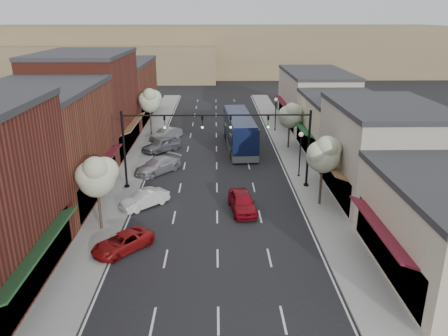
{
  "coord_description": "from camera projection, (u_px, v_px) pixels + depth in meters",
  "views": [
    {
      "loc": [
        -0.06,
        -28.25,
        14.6
      ],
      "look_at": [
        0.62,
        7.04,
        2.2
      ],
      "focal_mm": 35.0,
      "sensor_mm": 36.0,
      "label": 1
    }
  ],
  "objects": [
    {
      "name": "parked_car_d",
      "position": [
        161.0,
        145.0,
        49.12
      ],
      "size": [
        4.7,
        4.67,
        1.61
      ],
      "primitive_type": "imported",
      "rotation": [
        0.0,
        0.0,
        -0.79
      ],
      "color": "slate",
      "rests_on": "ground"
    },
    {
      "name": "lamp_post_far",
      "position": [
        276.0,
        109.0,
        57.05
      ],
      "size": [
        0.44,
        0.44,
        4.44
      ],
      "color": "black",
      "rests_on": "ground"
    },
    {
      "name": "bldg_right_midfar",
      "position": [
        342.0,
        126.0,
        47.67
      ],
      "size": [
        9.14,
        12.1,
        6.4
      ],
      "color": "beige",
      "rests_on": "ground"
    },
    {
      "name": "bldg_left_midfar",
      "position": [
        88.0,
        103.0,
        48.31
      ],
      "size": [
        10.14,
        14.1,
        10.9
      ],
      "color": "maroon",
      "rests_on": "ground"
    },
    {
      "name": "sidewalk_right",
      "position": [
        291.0,
        152.0,
        49.07
      ],
      "size": [
        2.8,
        73.0,
        0.15
      ],
      "primitive_type": "cube",
      "color": "gray",
      "rests_on": "ground"
    },
    {
      "name": "curb_left",
      "position": [
        154.0,
        152.0,
        48.79
      ],
      "size": [
        0.25,
        73.0,
        0.17
      ],
      "primitive_type": "cube",
      "color": "gray",
      "rests_on": "ground"
    },
    {
      "name": "ground",
      "position": [
        217.0,
        229.0,
        31.49
      ],
      "size": [
        160.0,
        160.0,
        0.0
      ],
      "primitive_type": "plane",
      "color": "black",
      "rests_on": "ground"
    },
    {
      "name": "sidewalk_left",
      "position": [
        141.0,
        153.0,
        48.76
      ],
      "size": [
        2.8,
        73.0,
        0.15
      ],
      "primitive_type": "cube",
      "color": "gray",
      "rests_on": "ground"
    },
    {
      "name": "parked_car_e",
      "position": [
        166.0,
        134.0,
        53.8
      ],
      "size": [
        3.91,
        4.52,
        1.47
      ],
      "primitive_type": "imported",
      "rotation": [
        0.0,
        0.0,
        -0.64
      ],
      "color": "gray",
      "rests_on": "ground"
    },
    {
      "name": "tree_left_near",
      "position": [
        97.0,
        175.0,
        29.89
      ],
      "size": [
        2.85,
        2.65,
        5.69
      ],
      "color": "#47382B",
      "rests_on": "ground"
    },
    {
      "name": "coach_bus",
      "position": [
        239.0,
        131.0,
        50.18
      ],
      "size": [
        3.45,
        12.75,
        3.85
      ],
      "rotation": [
        0.0,
        0.0,
        0.06
      ],
      "color": "#0D1536",
      "rests_on": "ground"
    },
    {
      "name": "tree_right_far",
      "position": [
        290.0,
        115.0,
        49.13
      ],
      "size": [
        2.85,
        2.65,
        5.43
      ],
      "color": "#47382B",
      "rests_on": "ground"
    },
    {
      "name": "tree_left_far",
      "position": [
        150.0,
        100.0,
        54.29
      ],
      "size": [
        2.85,
        2.65,
        6.13
      ],
      "color": "#47382B",
      "rests_on": "ground"
    },
    {
      "name": "bldg_left_far",
      "position": [
        119.0,
        91.0,
        63.81
      ],
      "size": [
        10.14,
        18.1,
        8.4
      ],
      "color": "brown",
      "rests_on": "ground"
    },
    {
      "name": "signal_mast_left",
      "position": [
        151.0,
        138.0,
        37.4
      ],
      "size": [
        8.22,
        0.46,
        7.0
      ],
      "color": "black",
      "rests_on": "ground"
    },
    {
      "name": "parked_car_b",
      "position": [
        144.0,
        199.0,
        34.95
      ],
      "size": [
        3.94,
        3.85,
        1.35
      ],
      "primitive_type": "imported",
      "rotation": [
        0.0,
        0.0,
        -0.81
      ],
      "color": "silver",
      "rests_on": "ground"
    },
    {
      "name": "parked_car_a",
      "position": [
        123.0,
        242.0,
        28.46
      ],
      "size": [
        4.29,
        4.47,
        1.18
      ],
      "primitive_type": "imported",
      "rotation": [
        0.0,
        0.0,
        -0.73
      ],
      "color": "maroon",
      "rests_on": "ground"
    },
    {
      "name": "hill_near",
      "position": [
        110.0,
        62.0,
        103.29
      ],
      "size": [
        50.0,
        20.0,
        8.0
      ],
      "primitive_type": "cube",
      "color": "#7A6647",
      "rests_on": "ground"
    },
    {
      "name": "red_hatchback",
      "position": [
        242.0,
        202.0,
        34.16
      ],
      "size": [
        2.37,
        4.76,
        1.56
      ],
      "primitive_type": "imported",
      "rotation": [
        0.0,
        0.0,
        0.12
      ],
      "color": "maroon",
      "rests_on": "ground"
    },
    {
      "name": "parked_car_c",
      "position": [
        158.0,
        166.0,
        42.5
      ],
      "size": [
        4.88,
        5.27,
        1.49
      ],
      "primitive_type": "imported",
      "rotation": [
        0.0,
        0.0,
        -0.69
      ],
      "color": "#A8A9AE",
      "rests_on": "ground"
    },
    {
      "name": "hill_far",
      "position": [
        216.0,
        50.0,
        114.4
      ],
      "size": [
        120.0,
        30.0,
        12.0
      ],
      "primitive_type": "cube",
      "color": "#7A6647",
      "rests_on": "ground"
    },
    {
      "name": "bldg_right_far",
      "position": [
        314.0,
        98.0,
        60.71
      ],
      "size": [
        9.14,
        16.1,
        7.4
      ],
      "color": "#ADA295",
      "rests_on": "ground"
    },
    {
      "name": "lamp_post_near",
      "position": [
        300.0,
        147.0,
        40.54
      ],
      "size": [
        0.44,
        0.44,
        4.44
      ],
      "color": "black",
      "rests_on": "ground"
    },
    {
      "name": "bldg_right_midnear",
      "position": [
        382.0,
        152.0,
        36.11
      ],
      "size": [
        9.14,
        12.1,
        7.9
      ],
      "color": "#ADA295",
      "rests_on": "ground"
    },
    {
      "name": "bldg_left_midnear",
      "position": [
        41.0,
        145.0,
        35.35
      ],
      "size": [
        10.14,
        14.1,
        9.4
      ],
      "color": "brown",
      "rests_on": "ground"
    },
    {
      "name": "signal_mast_right",
      "position": [
        282.0,
        137.0,
        37.61
      ],
      "size": [
        8.22,
        0.46,
        7.0
      ],
      "color": "black",
      "rests_on": "ground"
    },
    {
      "name": "curb_right",
      "position": [
        279.0,
        152.0,
        49.04
      ],
      "size": [
        0.25,
        73.0,
        0.17
      ],
      "primitive_type": "cube",
      "color": "gray",
      "rests_on": "ground"
    },
    {
      "name": "tree_right_near",
      "position": [
        324.0,
        153.0,
        33.89
      ],
      "size": [
        2.85,
        2.65,
        5.95
      ],
      "color": "#47382B",
      "rests_on": "ground"
    }
  ]
}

